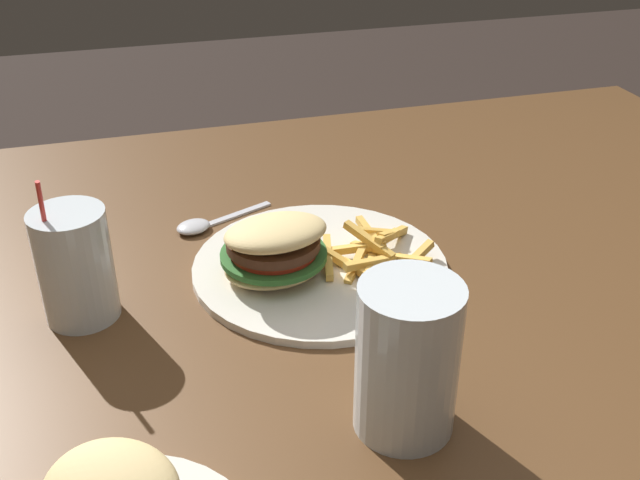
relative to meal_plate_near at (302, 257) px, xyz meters
name	(u,v)px	position (x,y,z in m)	size (l,w,h in m)	color
dining_table	(299,386)	(0.03, 0.11, -0.10)	(1.68, 1.26, 0.75)	brown
meal_plate_near	(302,257)	(0.00, 0.00, 0.00)	(0.31, 0.31, 0.10)	silver
beer_glass	(407,363)	(-0.03, 0.27, 0.04)	(0.09, 0.09, 0.15)	silver
juice_glass	(76,270)	(0.26, 0.01, 0.03)	(0.08, 0.08, 0.18)	silver
spoon	(199,225)	(0.10, -0.15, -0.02)	(0.15, 0.08, 0.01)	silver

